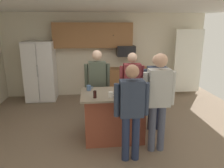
{
  "coord_description": "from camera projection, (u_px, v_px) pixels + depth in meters",
  "views": [
    {
      "loc": [
        -0.56,
        -4.22,
        2.23
      ],
      "look_at": [
        -0.09,
        0.1,
        1.05
      ],
      "focal_mm": 35.05,
      "sensor_mm": 36.0,
      "label": 1
    }
  ],
  "objects": [
    {
      "name": "tumbler_amber",
      "position": [
        123.0,
        90.0,
        4.24
      ],
      "size": [
        0.07,
        0.07,
        0.12
      ],
      "color": "black",
      "rests_on": "kitchen_island"
    },
    {
      "name": "ceiling",
      "position": [
        117.0,
        4.0,
        4.01
      ],
      "size": [
        7.04,
        7.04,
        0.0
      ],
      "primitive_type": "plane",
      "color": "white"
    },
    {
      "name": "cabinet_run_lower",
      "position": [
        125.0,
        82.0,
        7.02
      ],
      "size": [
        1.8,
        0.63,
        0.9
      ],
      "color": "#936038",
      "rests_on": "ground"
    },
    {
      "name": "cabinet_run_upper",
      "position": [
        93.0,
        35.0,
        6.64
      ],
      "size": [
        2.4,
        0.38,
        0.75
      ],
      "color": "#936038"
    },
    {
      "name": "floor",
      "position": [
        117.0,
        132.0,
        4.69
      ],
      "size": [
        7.04,
        7.04,
        0.0
      ],
      "primitive_type": "plane",
      "color": "#7F6B56",
      "rests_on": "ground"
    },
    {
      "name": "french_door_window_panel",
      "position": [
        188.0,
        61.0,
        6.98
      ],
      "size": [
        0.9,
        0.06,
        2.0
      ],
      "primitive_type": "cube",
      "color": "white",
      "rests_on": "ground"
    },
    {
      "name": "person_elder_center",
      "position": [
        97.0,
        82.0,
        4.94
      ],
      "size": [
        0.57,
        0.22,
        1.7
      ],
      "rotation": [
        0.0,
        0.0,
        -1.22
      ],
      "color": "#383842",
      "rests_on": "ground"
    },
    {
      "name": "mug_ceramic_white",
      "position": [
        89.0,
        88.0,
        4.39
      ],
      "size": [
        0.13,
        0.09,
        0.11
      ],
      "color": "#4C6B99",
      "rests_on": "kitchen_island"
    },
    {
      "name": "person_guest_by_door",
      "position": [
        159.0,
        96.0,
        3.77
      ],
      "size": [
        0.57,
        0.23,
        1.78
      ],
      "rotation": [
        0.0,
        0.0,
        2.48
      ],
      "color": "#4C5166",
      "rests_on": "ground"
    },
    {
      "name": "person_guest_right",
      "position": [
        132.0,
        83.0,
        4.96
      ],
      "size": [
        0.57,
        0.22,
        1.64
      ],
      "rotation": [
        0.0,
        0.0,
        -2.19
      ],
      "color": "#4C5166",
      "rests_on": "ground"
    },
    {
      "name": "glass_stout_tall",
      "position": [
        95.0,
        94.0,
        3.93
      ],
      "size": [
        0.06,
        0.06,
        0.13
      ],
      "color": "black",
      "rests_on": "kitchen_island"
    },
    {
      "name": "glass_pilsner",
      "position": [
        119.0,
        87.0,
        4.4
      ],
      "size": [
        0.07,
        0.07,
        0.14
      ],
      "color": "black",
      "rests_on": "kitchen_island"
    },
    {
      "name": "refrigerator",
      "position": [
        40.0,
        71.0,
        6.54
      ],
      "size": [
        0.86,
        0.76,
        1.77
      ],
      "color": "white",
      "rests_on": "ground"
    },
    {
      "name": "back_wall",
      "position": [
        106.0,
        55.0,
        7.04
      ],
      "size": [
        6.4,
        0.1,
        2.6
      ],
      "primitive_type": "cube",
      "color": "beige",
      "rests_on": "ground"
    },
    {
      "name": "glass_dark_ale",
      "position": [
        122.0,
        93.0,
        3.95
      ],
      "size": [
        0.07,
        0.07,
        0.16
      ],
      "color": "black",
      "rests_on": "kitchen_island"
    },
    {
      "name": "microwave_over_range",
      "position": [
        126.0,
        51.0,
        6.78
      ],
      "size": [
        0.56,
        0.4,
        0.32
      ],
      "primitive_type": "cube",
      "color": "black"
    },
    {
      "name": "kitchen_island",
      "position": [
        114.0,
        115.0,
        4.37
      ],
      "size": [
        1.27,
        0.91,
        0.95
      ],
      "color": "brown",
      "rests_on": "ground"
    },
    {
      "name": "mug_blue_stoneware",
      "position": [
        111.0,
        95.0,
        3.95
      ],
      "size": [
        0.13,
        0.08,
        0.11
      ],
      "color": "white",
      "rests_on": "kitchen_island"
    },
    {
      "name": "person_host_foreground",
      "position": [
        156.0,
        88.0,
        4.59
      ],
      "size": [
        0.57,
        0.22,
        1.65
      ],
      "rotation": [
        0.0,
        0.0,
        -2.87
      ],
      "color": "#232D4C",
      "rests_on": "ground"
    },
    {
      "name": "person_guest_left",
      "position": [
        131.0,
        107.0,
        3.51
      ],
      "size": [
        0.57,
        0.22,
        1.64
      ],
      "rotation": [
        0.0,
        0.0,
        1.81
      ],
      "color": "#232D4C",
      "rests_on": "ground"
    },
    {
      "name": "glass_short_whisky",
      "position": [
        134.0,
        91.0,
        4.17
      ],
      "size": [
        0.07,
        0.07,
        0.12
      ],
      "color": "black",
      "rests_on": "kitchen_island"
    }
  ]
}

